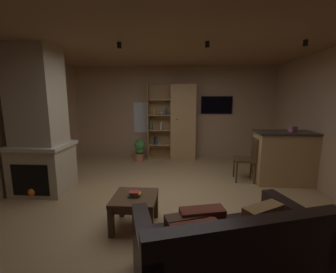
{
  "coord_description": "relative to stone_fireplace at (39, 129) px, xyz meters",
  "views": [
    {
      "loc": [
        0.26,
        -3.56,
        1.74
      ],
      "look_at": [
        0.0,
        0.4,
        1.05
      ],
      "focal_mm": 23.83,
      "sensor_mm": 36.0,
      "label": 1
    }
  ],
  "objects": [
    {
      "name": "coffee_table",
      "position": [
        1.95,
        -1.04,
        -0.83
      ],
      "size": [
        0.58,
        0.59,
        0.44
      ],
      "color": "#4C331E",
      "rests_on": "ground"
    },
    {
      "name": "tissue_box",
      "position": [
        4.76,
        0.7,
        -0.05
      ],
      "size": [
        0.15,
        0.15,
        0.11
      ],
      "primitive_type": "cube",
      "rotation": [
        0.0,
        0.0,
        0.31
      ],
      "color": "#995972",
      "rests_on": "kitchen_bar_counter"
    },
    {
      "name": "table_book_0",
      "position": [
        1.93,
        -1.07,
        -0.73
      ],
      "size": [
        0.15,
        0.1,
        0.03
      ],
      "primitive_type": "cube",
      "rotation": [
        0.0,
        0.0,
        0.16
      ],
      "color": "#387247",
      "rests_on": "coffee_table"
    },
    {
      "name": "floor",
      "position": [
        2.32,
        -0.26,
        -1.19
      ],
      "size": [
        5.74,
        5.92,
        0.02
      ],
      "primitive_type": "cube",
      "color": "tan",
      "rests_on": "ground"
    },
    {
      "name": "table_book_2",
      "position": [
        1.95,
        -1.06,
        -0.68
      ],
      "size": [
        0.13,
        0.11,
        0.02
      ],
      "primitive_type": "cube",
      "rotation": [
        0.0,
        0.0,
        0.08
      ],
      "color": "#B22D2D",
      "rests_on": "coffee_table"
    },
    {
      "name": "leather_couch",
      "position": [
        2.99,
        -1.95,
        -0.87
      ],
      "size": [
        1.85,
        1.33,
        0.84
      ],
      "color": "black",
      "rests_on": "ground"
    },
    {
      "name": "ceiling",
      "position": [
        2.32,
        -0.26,
        1.44
      ],
      "size": [
        5.74,
        5.92,
        0.02
      ],
      "primitive_type": "cube",
      "color": "#8E6B47"
    },
    {
      "name": "dining_chair",
      "position": [
        3.98,
        0.81,
        -0.65
      ],
      "size": [
        0.45,
        0.45,
        0.92
      ],
      "color": "#4C331E",
      "rests_on": "ground"
    },
    {
      "name": "kitchen_bar_counter",
      "position": [
        4.74,
        0.73,
        -0.64
      ],
      "size": [
        1.35,
        0.61,
        1.08
      ],
      "color": "tan",
      "rests_on": "ground"
    },
    {
      "name": "window_pane_back",
      "position": [
        1.45,
        2.7,
        -0.02
      ],
      "size": [
        0.63,
        0.01,
        0.89
      ],
      "primitive_type": "cube",
      "color": "white"
    },
    {
      "name": "wall_back",
      "position": [
        2.32,
        2.74,
        0.13
      ],
      "size": [
        5.86,
        0.06,
        2.62
      ],
      "primitive_type": "cube",
      "color": "tan",
      "rests_on": "ground"
    },
    {
      "name": "table_book_1",
      "position": [
        1.98,
        -1.05,
        -0.7
      ],
      "size": [
        0.1,
        0.11,
        0.02
      ],
      "primitive_type": "cube",
      "rotation": [
        0.0,
        0.0,
        -0.01
      ],
      "color": "gold",
      "rests_on": "coffee_table"
    },
    {
      "name": "wall_mounted_tv",
      "position": [
        3.54,
        2.67,
        0.35
      ],
      "size": [
        0.88,
        0.06,
        0.49
      ],
      "color": "black"
    },
    {
      "name": "track_light_spot_1",
      "position": [
        1.58,
        -0.21,
        1.36
      ],
      "size": [
        0.07,
        0.07,
        0.09
      ],
      "primitive_type": "cylinder",
      "color": "black"
    },
    {
      "name": "bookshelf_cabinet",
      "position": [
        2.5,
        2.46,
        -0.14
      ],
      "size": [
        1.34,
        0.41,
        2.1
      ],
      "color": "tan",
      "rests_on": "ground"
    },
    {
      "name": "track_light_spot_3",
      "position": [
        4.4,
        -0.17,
        1.36
      ],
      "size": [
        0.07,
        0.07,
        0.09
      ],
      "primitive_type": "cylinder",
      "color": "black"
    },
    {
      "name": "track_light_spot_0",
      "position": [
        0.35,
        -0.17,
        1.36
      ],
      "size": [
        0.07,
        0.07,
        0.09
      ],
      "primitive_type": "cylinder",
      "color": "black"
    },
    {
      "name": "stone_fireplace",
      "position": [
        0.0,
        0.0,
        0.0
      ],
      "size": [
        1.01,
        0.84,
        2.62
      ],
      "color": "#BCAD8E",
      "rests_on": "ground"
    },
    {
      "name": "track_light_spot_2",
      "position": [
        2.95,
        -0.18,
        1.36
      ],
      "size": [
        0.07,
        0.07,
        0.09
      ],
      "primitive_type": "cylinder",
      "color": "black"
    },
    {
      "name": "potted_floor_plant",
      "position": [
        1.39,
        2.17,
        -0.86
      ],
      "size": [
        0.31,
        0.3,
        0.6
      ],
      "color": "#B77051",
      "rests_on": "ground"
    }
  ]
}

